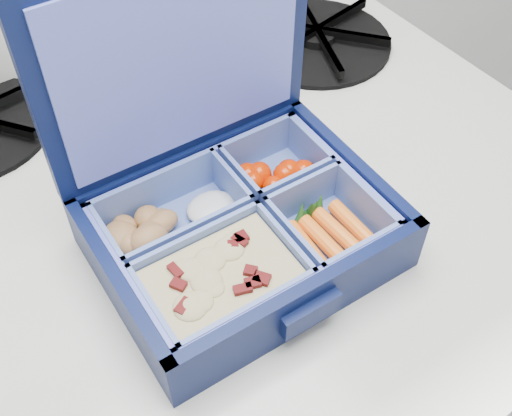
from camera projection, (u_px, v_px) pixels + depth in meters
stove at (243, 387)px, 1.03m from camera, size 0.66×0.66×1.00m
bento_box at (243, 232)px, 0.56m from camera, size 0.25×0.20×0.06m
burner_grate at (317, 34)px, 0.79m from camera, size 0.21×0.21×0.03m
fork at (197, 152)px, 0.67m from camera, size 0.17×0.14×0.01m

